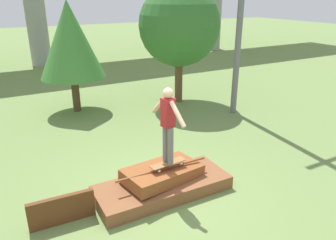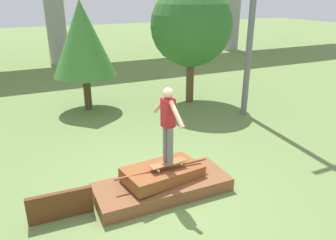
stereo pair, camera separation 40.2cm
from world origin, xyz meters
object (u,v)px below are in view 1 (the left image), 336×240
at_px(tree_behind_left, 70,40).
at_px(skateboard, 168,163).
at_px(tree_mid_back, 179,26).
at_px(skater, 168,121).

bearing_deg(tree_behind_left, skateboard, -86.44).
bearing_deg(tree_mid_back, skateboard, -122.53).
bearing_deg(skateboard, tree_behind_left, 93.56).
distance_m(skater, tree_mid_back, 6.29).
xyz_separation_m(skater, tree_behind_left, (-0.37, 5.97, 0.88)).
xyz_separation_m(skateboard, skater, (0.00, -0.00, 0.91)).
distance_m(skater, tree_behind_left, 6.05).
bearing_deg(skateboard, skater, -90.00).
xyz_separation_m(skateboard, tree_behind_left, (-0.37, 5.97, 1.79)).
height_order(skater, tree_mid_back, tree_mid_back).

